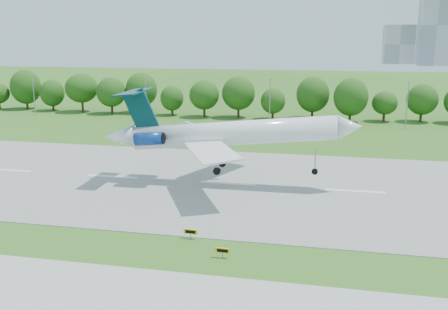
{
  "coord_description": "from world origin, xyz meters",
  "views": [
    {
      "loc": [
        -4.91,
        -50.84,
        23.4
      ],
      "look_at": [
        -19.23,
        18.0,
        6.5
      ],
      "focal_mm": 40.0,
      "sensor_mm": 36.0,
      "label": 1
    }
  ],
  "objects_px": {
    "service_vehicle_a": "(187,124)",
    "airliner": "(220,133)",
    "taxi_sign_left": "(191,232)",
    "service_vehicle_b": "(316,122)"
  },
  "relations": [
    {
      "from": "taxi_sign_left",
      "to": "service_vehicle_b",
      "type": "relative_size",
      "value": 0.52
    },
    {
      "from": "airliner",
      "to": "taxi_sign_left",
      "type": "bearing_deg",
      "value": -88.26
    },
    {
      "from": "airliner",
      "to": "service_vehicle_b",
      "type": "bearing_deg",
      "value": 75.57
    },
    {
      "from": "taxi_sign_left",
      "to": "service_vehicle_a",
      "type": "relative_size",
      "value": 0.46
    },
    {
      "from": "service_vehicle_a",
      "to": "service_vehicle_b",
      "type": "distance_m",
      "value": 34.56
    },
    {
      "from": "taxi_sign_left",
      "to": "airliner",
      "type": "bearing_deg",
      "value": 95.67
    },
    {
      "from": "airliner",
      "to": "service_vehicle_b",
      "type": "distance_m",
      "value": 61.17
    },
    {
      "from": "airliner",
      "to": "taxi_sign_left",
      "type": "height_order",
      "value": "airliner"
    },
    {
      "from": "airliner",
      "to": "service_vehicle_a",
      "type": "height_order",
      "value": "airliner"
    },
    {
      "from": "service_vehicle_a",
      "to": "airliner",
      "type": "bearing_deg",
      "value": -162.52
    }
  ]
}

